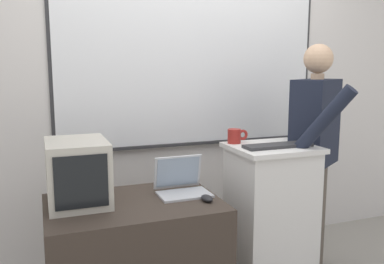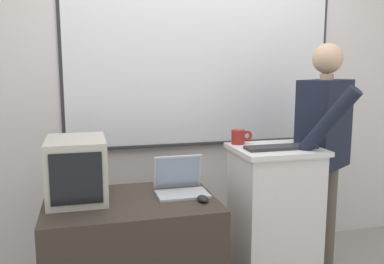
% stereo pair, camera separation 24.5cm
% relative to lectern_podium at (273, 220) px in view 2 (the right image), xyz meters
% --- Properties ---
extents(back_wall, '(6.40, 0.17, 2.90)m').
position_rel_lectern_podium_xyz_m(back_wall, '(-0.34, 0.80, 0.96)').
color(back_wall, silver).
rests_on(back_wall, ground_plane).
extents(lectern_podium, '(0.53, 0.47, 0.98)m').
position_rel_lectern_podium_xyz_m(lectern_podium, '(0.00, 0.00, 0.00)').
color(lectern_podium, silver).
rests_on(lectern_podium, ground_plane).
extents(side_desk, '(0.96, 0.66, 0.73)m').
position_rel_lectern_podium_xyz_m(side_desk, '(-0.93, -0.06, -0.13)').
color(side_desk, '#382D26').
rests_on(side_desk, ground_plane).
extents(person_presenter, '(0.59, 0.71, 1.64)m').
position_rel_lectern_podium_xyz_m(person_presenter, '(0.40, 0.09, 0.45)').
color(person_presenter, brown).
rests_on(person_presenter, ground_plane).
extents(laptop, '(0.30, 0.25, 0.22)m').
position_rel_lectern_podium_xyz_m(laptop, '(-0.62, 0.01, 0.30)').
color(laptop, '#B7BABF').
rests_on(laptop, side_desk).
extents(wireless_keyboard, '(0.45, 0.13, 0.02)m').
position_rel_lectern_podium_xyz_m(wireless_keyboard, '(0.00, -0.06, 0.50)').
color(wireless_keyboard, '#2D2D30').
rests_on(wireless_keyboard, lectern_podium).
extents(computer_mouse_by_laptop, '(0.06, 0.10, 0.03)m').
position_rel_lectern_podium_xyz_m(computer_mouse_by_laptop, '(-0.54, -0.19, 0.26)').
color(computer_mouse_by_laptop, black).
rests_on(computer_mouse_by_laptop, side_desk).
extents(computer_mouse_by_keyboard, '(0.06, 0.10, 0.03)m').
position_rel_lectern_podium_xyz_m(computer_mouse_by_keyboard, '(0.22, -0.05, 0.50)').
color(computer_mouse_by_keyboard, '#BCBCC1').
rests_on(computer_mouse_by_keyboard, lectern_podium).
extents(crt_monitor, '(0.32, 0.44, 0.35)m').
position_rel_lectern_podium_xyz_m(crt_monitor, '(-1.22, 0.04, 0.41)').
color(crt_monitor, '#BCB7A8').
rests_on(crt_monitor, side_desk).
extents(coffee_mug, '(0.14, 0.09, 0.09)m').
position_rel_lectern_podium_xyz_m(coffee_mug, '(-0.19, 0.16, 0.53)').
color(coffee_mug, maroon).
rests_on(coffee_mug, lectern_podium).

